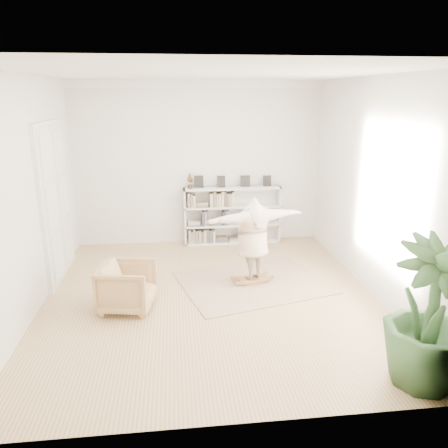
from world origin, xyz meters
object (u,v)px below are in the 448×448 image
at_px(rocker_board, 252,279).
at_px(armchair, 127,287).
at_px(houseplant, 429,314).
at_px(bookshelf, 232,216).
at_px(person, 253,237).

bearing_deg(rocker_board, armchair, -175.68).
bearing_deg(houseplant, bookshelf, 106.17).
bearing_deg(armchair, person, -60.15).
relative_size(rocker_board, person, 0.31).
xyz_separation_m(rocker_board, houseplant, (1.49, -3.06, 0.82)).
distance_m(armchair, person, 2.33).
relative_size(person, houseplant, 1.04).
xyz_separation_m(person, houseplant, (1.49, -3.06, 0.01)).
xyz_separation_m(armchair, rocker_board, (2.15, 0.75, -0.31)).
relative_size(armchair, houseplant, 0.46).
relative_size(bookshelf, armchair, 2.66).
bearing_deg(person, houseplant, 100.98).
xyz_separation_m(armchair, houseplant, (3.64, -2.30, 0.51)).
height_order(rocker_board, houseplant, houseplant).
height_order(bookshelf, person, bookshelf).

